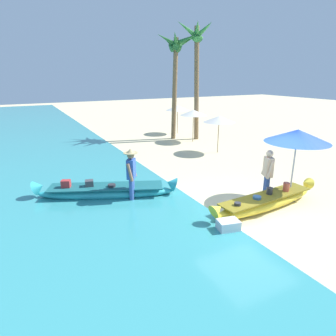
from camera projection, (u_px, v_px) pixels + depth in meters
The scene contains 12 objects.
ground_plane at pixel (250, 208), 9.04m from camera, with size 80.00×80.00×0.00m, color beige.
boat_yellow_foreground at pixel (266, 202), 8.88m from camera, with size 4.27×0.89×0.72m.
boat_cyan_midground at pixel (106, 191), 9.69m from camera, with size 4.51×2.46×0.73m.
person_vendor_hatted at pixel (131, 172), 9.18m from camera, with size 0.49×0.57×1.76m.
person_tourist_customer at pixel (268, 172), 9.37m from camera, with size 0.42×0.58×1.66m.
patio_umbrella_large at pixel (297, 136), 8.98m from camera, with size 1.96×1.96×2.33m.
parasol_row_0 at pixel (219, 119), 14.94m from camera, with size 1.60×1.60×1.91m.
parasol_row_1 at pixel (194, 113), 17.48m from camera, with size 1.60×1.60×1.91m.
parasol_row_2 at pixel (178, 108), 19.93m from camera, with size 1.60×1.60×1.91m.
palm_tree_tall_inland at pixel (177, 54), 17.35m from camera, with size 2.71×2.53×6.30m.
palm_tree_leaning_seaward at pixel (196, 48), 17.04m from camera, with size 2.47×2.34×6.88m.
cooler_box at pixel (228, 227), 7.58m from camera, with size 0.54×0.39×0.35m, color silver.
Camera 1 is at (-6.07, -6.12, 3.92)m, focal length 31.43 mm.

